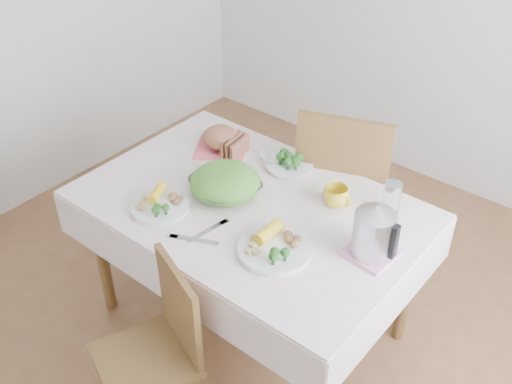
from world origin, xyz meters
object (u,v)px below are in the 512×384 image
Objects in this scene: dinner_plate_left at (160,207)px; electric_kettle at (374,231)px; dining_table at (250,267)px; salad_bowl at (226,188)px; chair_near at (143,350)px; yellow_mug at (336,196)px; dinner_plate_right at (274,250)px; chair_far at (345,195)px.

dinner_plate_left is 1.14× the size of electric_kettle.
dining_table is at bearing 45.30° from dinner_plate_left.
salad_bowl is (-0.13, -0.02, 0.42)m from dining_table.
chair_near is 0.62m from dinner_plate_left.
salad_bowl is 1.32× the size of electric_kettle.
dinner_plate_right is at bearing -92.05° from yellow_mug.
yellow_mug is (0.26, 0.94, 0.34)m from chair_near.
dinner_plate_right reaches higher than dinner_plate_left.
dining_table is at bearing 60.76° from chair_far.
dinner_plate_right is at bearing 81.29° from chair_far.
dinner_plate_right is (0.41, -0.17, -0.03)m from salad_bowl.
dinner_plate_left reaches higher than dining_table.
electric_kettle is (0.59, 0.04, 0.51)m from dining_table.
dining_table is 0.69m from chair_far.
salad_bowl is at bearing 157.39° from dinner_plate_right.
salad_bowl is 0.72m from electric_kettle.
yellow_mug is at bearing 93.54° from chair_far.
electric_kettle is (0.55, 0.75, 0.42)m from chair_near.
salad_bowl is at bearing -149.76° from yellow_mug.
salad_bowl reaches higher than dining_table.
salad_bowl is 0.45m from dinner_plate_right.
chair_far is 0.90m from electric_kettle.
chair_near is at bearing -147.72° from electric_kettle.
salad_bowl is at bearing -172.02° from dining_table.
salad_bowl reaches higher than dinner_plate_right.
dinner_plate_left is (-0.28, -0.28, 0.40)m from dining_table.
electric_kettle reaches higher than dining_table.
dinner_plate_left is (-0.15, -0.26, -0.03)m from salad_bowl.
yellow_mug is (0.58, 0.51, 0.03)m from dinner_plate_left.
yellow_mug reaches higher than salad_bowl.
electric_kettle is (0.30, 0.23, 0.11)m from dinner_plate_right.
chair_far is 0.60m from yellow_mug.
chair_near reaches higher than yellow_mug.
dinner_plate_right is 0.42m from yellow_mug.
dinner_plate_left is at bearing -134.70° from dining_table.
chair_near reaches higher than dinner_plate_left.
chair_near is at bearing -53.68° from dinner_plate_left.
yellow_mug is at bearing 125.48° from electric_kettle.
salad_bowl is at bearing 124.13° from chair_near.
dining_table is 0.72m from chair_near.
dinner_plate_left is (-0.38, -0.95, 0.31)m from chair_far.
dinner_plate_left is 0.93m from electric_kettle.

